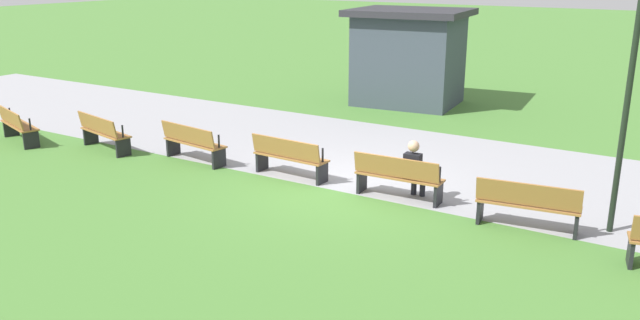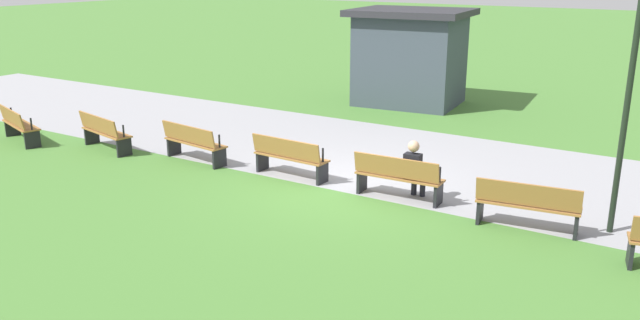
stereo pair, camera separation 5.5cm
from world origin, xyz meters
TOP-DOWN VIEW (x-y plane):
  - ground_plane at (0.00, 0.00)m, footprint 120.00×120.00m
  - path_paving at (0.00, 2.46)m, footprint 37.34×5.51m
  - bench_1 at (-8.76, -1.40)m, footprint 1.78×0.96m
  - bench_2 at (-6.30, -0.75)m, footprint 1.78×0.83m
  - bench_3 at (-3.80, -0.31)m, footprint 1.77×0.69m
  - bench_4 at (-1.27, -0.10)m, footprint 1.74×0.55m
  - bench_5 at (1.27, -0.10)m, footprint 1.74×0.55m
  - bench_6 at (3.80, -0.31)m, footprint 1.77×0.69m
  - person_seated at (1.53, 0.06)m, footprint 0.33×0.53m
  - lamp_post at (5.04, 0.39)m, footprint 0.32×0.32m
  - kiosk at (-2.36, 8.31)m, footprint 3.87×3.37m

SIDE VIEW (x-z plane):
  - ground_plane at x=0.00m, z-range 0.00..0.00m
  - path_paving at x=0.00m, z-range 0.00..0.01m
  - bench_1 at x=-8.76m, z-range 0.03..0.92m
  - bench_2 at x=-6.30m, z-range 0.03..0.92m
  - bench_3 at x=-3.80m, z-range 0.03..0.92m
  - bench_4 at x=-1.27m, z-range 0.03..0.92m
  - bench_5 at x=1.27m, z-range 0.03..0.92m
  - bench_6 at x=3.80m, z-range 0.03..0.92m
  - person_seated at x=1.53m, z-range 0.04..1.24m
  - kiosk at x=-2.36m, z-range 0.04..3.05m
  - lamp_post at x=5.04m, z-range 0.82..5.19m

